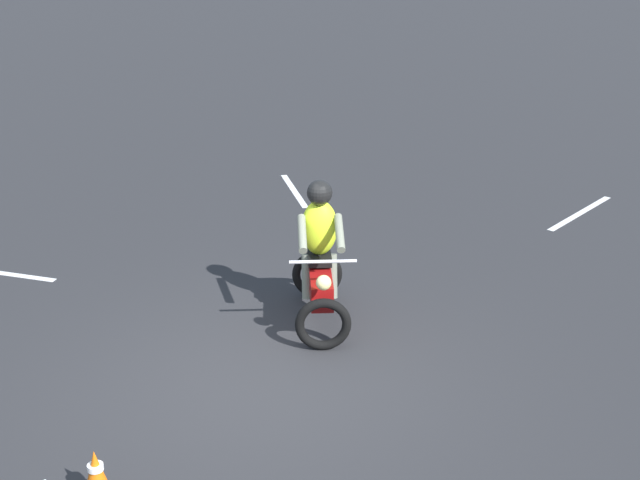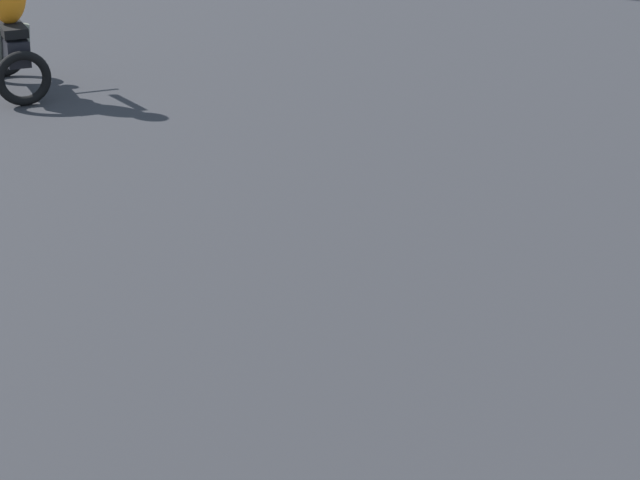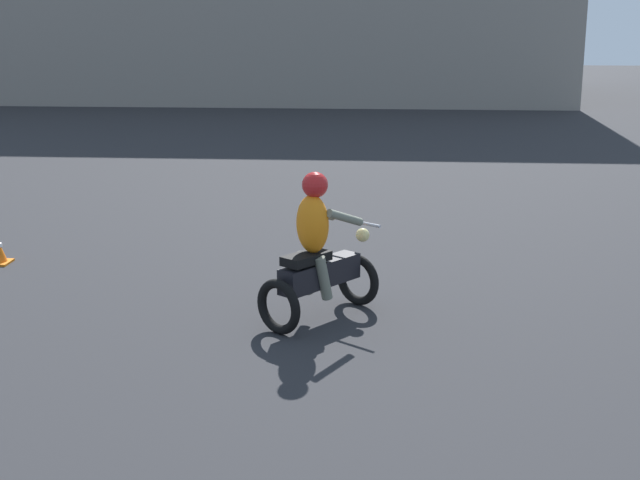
% 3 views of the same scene
% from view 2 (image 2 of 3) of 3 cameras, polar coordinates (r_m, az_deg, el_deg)
% --- Properties ---
extents(motorcycle_rider_background, '(1.33, 1.47, 1.66)m').
position_cam_2_polar(motorcycle_rider_background, '(14.26, -14.03, 9.42)').
color(motorcycle_rider_background, black).
rests_on(motorcycle_rider_background, ground).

